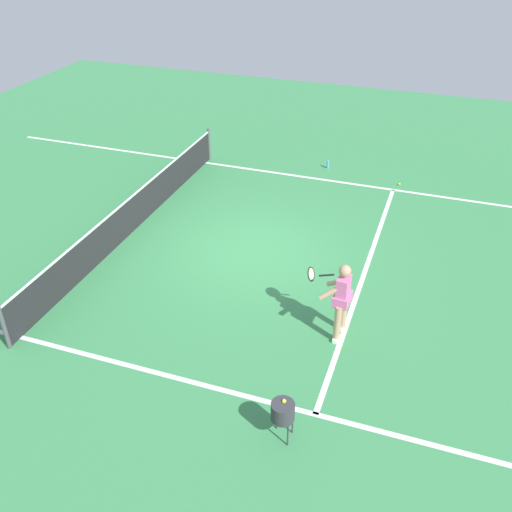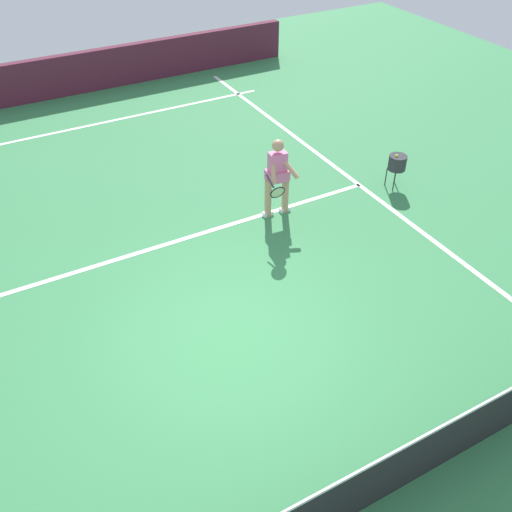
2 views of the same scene
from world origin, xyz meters
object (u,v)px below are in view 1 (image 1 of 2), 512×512
object	(u,v)px
tennis_ball_near	(399,184)
water_bottle	(328,164)
ball_hopper	(283,411)
tennis_player	(341,298)

from	to	relation	value
tennis_ball_near	water_bottle	world-z (taller)	water_bottle
ball_hopper	water_bottle	xyz separation A→B (m)	(10.02, 1.68, -0.43)
tennis_player	water_bottle	bearing A→B (deg)	14.78
tennis_player	ball_hopper	world-z (taller)	tennis_player
tennis_player	water_bottle	xyz separation A→B (m)	(7.38, 1.95, -0.73)
tennis_ball_near	tennis_player	bearing A→B (deg)	178.14
tennis_ball_near	water_bottle	bearing A→B (deg)	77.46
ball_hopper	water_bottle	world-z (taller)	ball_hopper
tennis_ball_near	ball_hopper	world-z (taller)	ball_hopper
tennis_player	water_bottle	distance (m)	7.67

